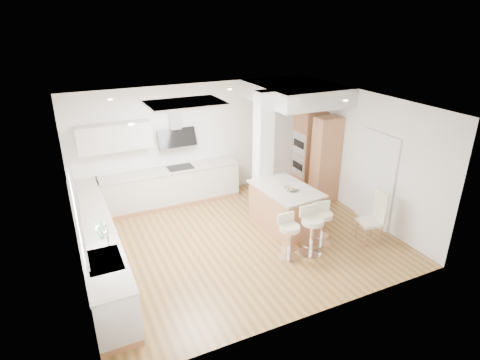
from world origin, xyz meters
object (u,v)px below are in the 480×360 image
bar_stool_a (289,235)px  bar_stool_c (322,222)px  bar_stool_b (311,228)px  peninsula (285,207)px  dining_chair (375,215)px

bar_stool_a → bar_stool_c: size_ratio=1.01×
bar_stool_a → bar_stool_b: 0.47m
peninsula → dining_chair: (1.31, -1.28, 0.12)m
bar_stool_c → bar_stool_a: bearing=-152.3°
dining_chair → bar_stool_c: bearing=170.2°
bar_stool_a → dining_chair: dining_chair is taller
peninsula → bar_stool_a: (-0.55, -1.05, 0.03)m
bar_stool_b → dining_chair: 1.42m
bar_stool_c → dining_chair: 1.08m
bar_stool_b → bar_stool_a: bearing=171.3°
bar_stool_b → peninsula: bearing=83.6°
peninsula → bar_stool_b: 1.11m
dining_chair → bar_stool_a: bearing=-176.2°
bar_stool_b → bar_stool_c: bar_stool_b is taller
bar_stool_a → bar_stool_b: bearing=-7.7°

